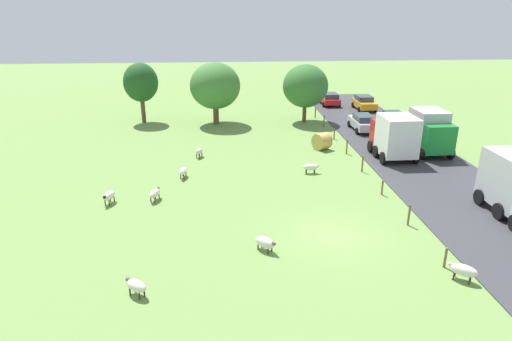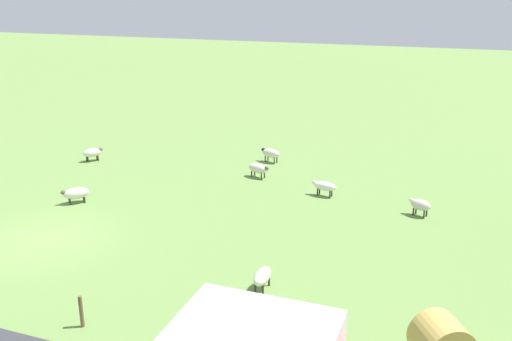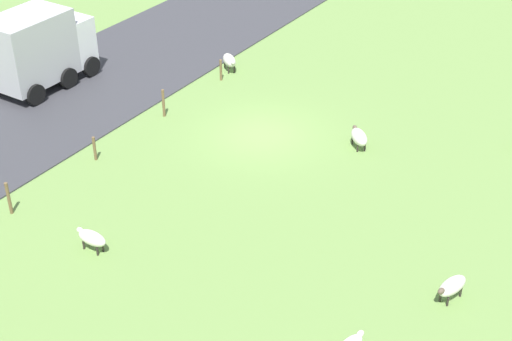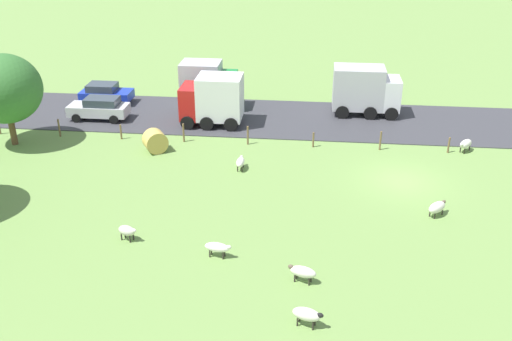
{
  "view_description": "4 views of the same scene",
  "coord_description": "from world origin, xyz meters",
  "px_view_note": "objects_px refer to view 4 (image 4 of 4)",
  "views": [
    {
      "loc": [
        -5.82,
        -20.85,
        11.62
      ],
      "look_at": [
        -3.59,
        7.87,
        0.94
      ],
      "focal_mm": 31.18,
      "sensor_mm": 36.0,
      "label": 1
    },
    {
      "loc": [
        16.39,
        15.13,
        9.74
      ],
      "look_at": [
        -7.46,
        6.31,
        1.35
      ],
      "focal_mm": 39.78,
      "sensor_mm": 36.0,
      "label": 2
    },
    {
      "loc": [
        -14.57,
        23.12,
        15.56
      ],
      "look_at": [
        -2.67,
        4.6,
        1.61
      ],
      "focal_mm": 52.8,
      "sensor_mm": 36.0,
      "label": 3
    },
    {
      "loc": [
        -30.51,
        5.28,
        15.04
      ],
      "look_at": [
        -2.92,
        8.2,
        1.67
      ],
      "focal_mm": 40.41,
      "sensor_mm": 36.0,
      "label": 4
    }
  ],
  "objects_px": {
    "hay_bale_0": "(155,141)",
    "truck_2": "(365,90)",
    "sheep_0": "(217,247)",
    "sheep_7": "(466,144)",
    "sheep_5": "(307,314)",
    "car_3": "(106,93)",
    "tree_1": "(4,89)",
    "sheep_4": "(240,162)",
    "car_1": "(100,108)",
    "truck_0": "(213,99)",
    "sheep_6": "(303,272)",
    "car_2": "(0,91)",
    "truck_1": "(208,84)",
    "sheep_1": "(437,207)",
    "sheep_2": "(127,231)"
  },
  "relations": [
    {
      "from": "sheep_4",
      "to": "truck_1",
      "type": "bearing_deg",
      "value": 20.03
    },
    {
      "from": "tree_1",
      "to": "car_2",
      "type": "height_order",
      "value": "tree_1"
    },
    {
      "from": "sheep_6",
      "to": "car_3",
      "type": "xyz_separation_m",
      "value": [
        21.7,
        16.23,
        0.36
      ]
    },
    {
      "from": "sheep_4",
      "to": "sheep_7",
      "type": "relative_size",
      "value": 0.96
    },
    {
      "from": "hay_bale_0",
      "to": "car_2",
      "type": "distance_m",
      "value": 17.04
    },
    {
      "from": "truck_1",
      "to": "car_2",
      "type": "xyz_separation_m",
      "value": [
        -0.24,
        16.76,
        -1.01
      ]
    },
    {
      "from": "sheep_5",
      "to": "sheep_4",
      "type": "bearing_deg",
      "value": 17.7
    },
    {
      "from": "sheep_0",
      "to": "tree_1",
      "type": "bearing_deg",
      "value": 53.29
    },
    {
      "from": "car_3",
      "to": "truck_0",
      "type": "bearing_deg",
      "value": -111.31
    },
    {
      "from": "sheep_4",
      "to": "truck_1",
      "type": "distance_m",
      "value": 11.45
    },
    {
      "from": "sheep_7",
      "to": "truck_2",
      "type": "xyz_separation_m",
      "value": [
        6.38,
        6.11,
        1.4
      ]
    },
    {
      "from": "sheep_2",
      "to": "sheep_5",
      "type": "relative_size",
      "value": 0.83
    },
    {
      "from": "hay_bale_0",
      "to": "tree_1",
      "type": "height_order",
      "value": "tree_1"
    },
    {
      "from": "sheep_1",
      "to": "truck_1",
      "type": "bearing_deg",
      "value": 44.18
    },
    {
      "from": "hay_bale_0",
      "to": "truck_1",
      "type": "relative_size",
      "value": 0.34
    },
    {
      "from": "sheep_6",
      "to": "sheep_0",
      "type": "bearing_deg",
      "value": 69.38
    },
    {
      "from": "car_3",
      "to": "sheep_4",
      "type": "bearing_deg",
      "value": -131.89
    },
    {
      "from": "hay_bale_0",
      "to": "truck_2",
      "type": "relative_size",
      "value": 0.29
    },
    {
      "from": "sheep_4",
      "to": "sheep_0",
      "type": "bearing_deg",
      "value": -179.03
    },
    {
      "from": "sheep_2",
      "to": "car_1",
      "type": "bearing_deg",
      "value": 23.92
    },
    {
      "from": "sheep_7",
      "to": "hay_bale_0",
      "type": "distance_m",
      "value": 19.95
    },
    {
      "from": "sheep_2",
      "to": "hay_bale_0",
      "type": "distance_m",
      "value": 10.57
    },
    {
      "from": "sheep_4",
      "to": "hay_bale_0",
      "type": "relative_size",
      "value": 0.85
    },
    {
      "from": "hay_bale_0",
      "to": "car_2",
      "type": "relative_size",
      "value": 0.36
    },
    {
      "from": "sheep_5",
      "to": "truck_0",
      "type": "xyz_separation_m",
      "value": [
        20.87,
        7.21,
        1.37
      ]
    },
    {
      "from": "sheep_4",
      "to": "car_3",
      "type": "height_order",
      "value": "car_3"
    },
    {
      "from": "car_1",
      "to": "sheep_1",
      "type": "bearing_deg",
      "value": -118.02
    },
    {
      "from": "sheep_0",
      "to": "truck_0",
      "type": "height_order",
      "value": "truck_0"
    },
    {
      "from": "sheep_2",
      "to": "truck_1",
      "type": "height_order",
      "value": "truck_1"
    },
    {
      "from": "sheep_0",
      "to": "sheep_7",
      "type": "distance_m",
      "value": 19.36
    },
    {
      "from": "hay_bale_0",
      "to": "truck_2",
      "type": "height_order",
      "value": "truck_2"
    },
    {
      "from": "sheep_4",
      "to": "car_1",
      "type": "relative_size",
      "value": 0.28
    },
    {
      "from": "truck_1",
      "to": "car_1",
      "type": "xyz_separation_m",
      "value": [
        -3.32,
        7.46,
        -1.0
      ]
    },
    {
      "from": "sheep_5",
      "to": "truck_1",
      "type": "xyz_separation_m",
      "value": [
        24.26,
        8.23,
        1.37
      ]
    },
    {
      "from": "tree_1",
      "to": "truck_2",
      "type": "height_order",
      "value": "tree_1"
    },
    {
      "from": "sheep_0",
      "to": "sheep_5",
      "type": "relative_size",
      "value": 1.02
    },
    {
      "from": "car_2",
      "to": "sheep_4",
      "type": "bearing_deg",
      "value": -116.8
    },
    {
      "from": "sheep_5",
      "to": "car_3",
      "type": "distance_m",
      "value": 29.51
    },
    {
      "from": "sheep_0",
      "to": "sheep_7",
      "type": "height_order",
      "value": "sheep_7"
    },
    {
      "from": "sheep_0",
      "to": "sheep_7",
      "type": "relative_size",
      "value": 1.02
    },
    {
      "from": "car_1",
      "to": "truck_1",
      "type": "bearing_deg",
      "value": -65.98
    },
    {
      "from": "truck_2",
      "to": "car_3",
      "type": "xyz_separation_m",
      "value": [
        0.36,
        20.09,
        -1.06
      ]
    },
    {
      "from": "truck_1",
      "to": "sheep_0",
      "type": "bearing_deg",
      "value": -168.55
    },
    {
      "from": "sheep_6",
      "to": "sheep_7",
      "type": "relative_size",
      "value": 1.03
    },
    {
      "from": "sheep_5",
      "to": "sheep_6",
      "type": "bearing_deg",
      "value": 5.15
    },
    {
      "from": "sheep_7",
      "to": "truck_2",
      "type": "relative_size",
      "value": 0.26
    },
    {
      "from": "sheep_4",
      "to": "sheep_7",
      "type": "height_order",
      "value": "sheep_7"
    },
    {
      "from": "sheep_5",
      "to": "car_2",
      "type": "bearing_deg",
      "value": 46.13
    },
    {
      "from": "sheep_2",
      "to": "sheep_5",
      "type": "distance_m",
      "value": 10.15
    },
    {
      "from": "sheep_0",
      "to": "sheep_2",
      "type": "distance_m",
      "value": 4.63
    }
  ]
}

